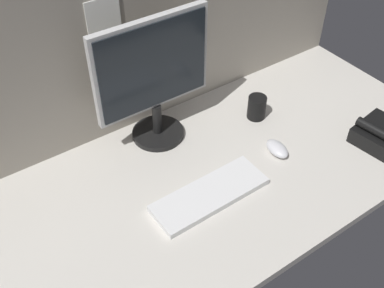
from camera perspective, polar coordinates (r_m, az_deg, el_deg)
ground_plane at (r=149.75cm, az=1.02°, el=-4.32°), size 180.00×80.00×3.00cm
cubicle_wall_back at (r=153.94cm, az=-7.16°, el=13.01°), size 180.00×5.50×65.11cm
monitor at (r=148.69cm, az=-4.77°, el=8.29°), size 40.35×18.00×44.30cm
keyboard at (r=142.12cm, az=2.20°, el=-6.22°), size 37.14×13.40×2.00cm
mouse at (r=157.72cm, az=10.43°, el=-0.57°), size 6.53×10.11×3.40cm
mug_black_travel at (r=169.39cm, az=7.96°, el=4.50°), size 6.64×6.64×8.74cm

